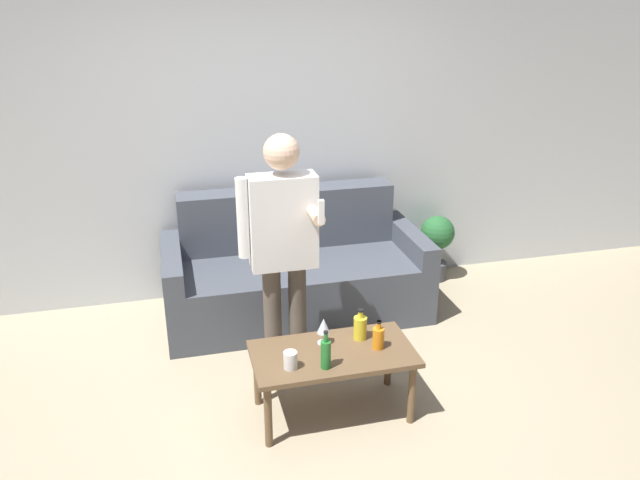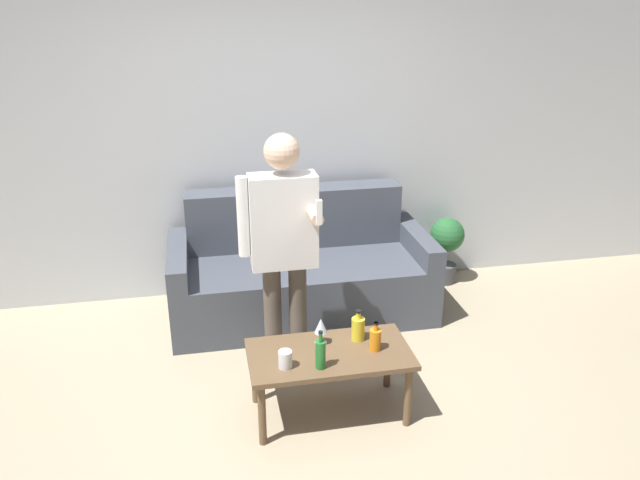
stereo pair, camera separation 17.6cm
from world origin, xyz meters
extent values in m
plane|color=tan|center=(0.00, 0.00, 0.00)|extent=(16.00, 16.00, 0.00)
cube|color=silver|center=(0.00, 2.01, 1.35)|extent=(8.00, 0.06, 2.70)
cube|color=#474C56|center=(0.16, 1.34, 0.23)|extent=(1.68, 0.64, 0.45)
cube|color=#474C56|center=(0.16, 1.79, 0.46)|extent=(1.68, 0.25, 0.92)
cube|color=#474C56|center=(-0.75, 1.47, 0.31)|extent=(0.14, 0.89, 0.62)
cube|color=#474C56|center=(1.08, 1.47, 0.31)|extent=(0.14, 0.89, 0.62)
cube|color=brown|center=(0.11, 0.20, 0.41)|extent=(0.94, 0.49, 0.03)
cylinder|color=brown|center=(-0.31, 0.01, 0.20)|extent=(0.04, 0.04, 0.39)
cylinder|color=brown|center=(0.53, 0.01, 0.20)|extent=(0.04, 0.04, 0.39)
cylinder|color=brown|center=(-0.31, 0.40, 0.20)|extent=(0.04, 0.04, 0.39)
cylinder|color=brown|center=(0.53, 0.40, 0.20)|extent=(0.04, 0.04, 0.39)
cylinder|color=yellow|center=(0.31, 0.31, 0.49)|extent=(0.08, 0.08, 0.14)
cylinder|color=yellow|center=(0.31, 0.31, 0.59)|extent=(0.03, 0.03, 0.05)
cylinder|color=black|center=(0.31, 0.31, 0.61)|extent=(0.03, 0.03, 0.01)
cylinder|color=orange|center=(0.38, 0.18, 0.48)|extent=(0.07, 0.07, 0.13)
cylinder|color=orange|center=(0.38, 0.18, 0.57)|extent=(0.03, 0.03, 0.05)
cylinder|color=black|center=(0.38, 0.18, 0.59)|extent=(0.03, 0.03, 0.01)
cylinder|color=#23752D|center=(0.03, 0.06, 0.50)|extent=(0.06, 0.06, 0.16)
cylinder|color=#23752D|center=(0.03, 0.06, 0.62)|extent=(0.02, 0.02, 0.06)
cylinder|color=black|center=(0.03, 0.06, 0.64)|extent=(0.02, 0.02, 0.01)
cylinder|color=silver|center=(0.08, 0.31, 0.42)|extent=(0.07, 0.07, 0.01)
cylinder|color=silver|center=(0.08, 0.31, 0.46)|extent=(0.01, 0.01, 0.07)
cone|color=silver|center=(0.08, 0.31, 0.54)|extent=(0.08, 0.08, 0.09)
cylinder|color=white|center=(-0.16, 0.10, 0.47)|extent=(0.08, 0.08, 0.10)
cylinder|color=brown|center=(-0.15, 0.69, 0.39)|extent=(0.11, 0.11, 0.77)
cylinder|color=brown|center=(0.01, 0.69, 0.39)|extent=(0.11, 0.11, 0.77)
cube|color=white|center=(-0.07, 0.69, 1.06)|extent=(0.40, 0.18, 0.58)
sphere|color=beige|center=(-0.07, 0.69, 1.49)|extent=(0.21, 0.21, 0.21)
cylinder|color=white|center=(-0.31, 0.69, 1.10)|extent=(0.07, 0.07, 0.49)
cylinder|color=beige|center=(0.09, 0.56, 1.15)|extent=(0.07, 0.26, 0.07)
cube|color=white|center=(0.09, 0.40, 1.21)|extent=(0.03, 0.03, 0.14)
cylinder|color=#4C4C51|center=(1.47, 1.78, 0.08)|extent=(0.19, 0.19, 0.16)
cylinder|color=#476B38|center=(1.47, 1.78, 0.25)|extent=(0.02, 0.02, 0.17)
sphere|color=#286633|center=(1.47, 1.78, 0.43)|extent=(0.29, 0.29, 0.29)
camera|label=1|loc=(-0.71, -2.76, 2.35)|focal=35.00mm
camera|label=2|loc=(-0.54, -2.80, 2.35)|focal=35.00mm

